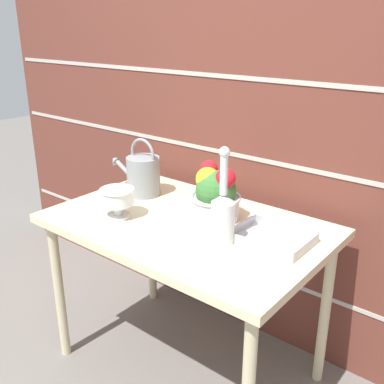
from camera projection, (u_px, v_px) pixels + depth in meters
The scene contains 8 objects.
ground_plane at pixel (187, 364), 2.12m from camera, with size 12.00×12.00×0.00m, color slate.
brick_wall at pixel (252, 117), 2.07m from camera, with size 3.60×0.08×2.20m.
patio_table at pixel (187, 238), 1.88m from camera, with size 1.14×0.73×0.74m.
watering_can at pixel (143, 174), 2.12m from camera, with size 0.30×0.16×0.28m.
crystal_pedestal_bowl at pixel (117, 199), 1.87m from camera, with size 0.15×0.15×0.13m.
flower_planter at pixel (215, 194), 1.85m from camera, with size 0.21×0.21×0.24m.
glass_decanter at pixel (223, 214), 1.64m from camera, with size 0.09×0.09×0.37m.
wire_tray at pixel (272, 239), 1.68m from camera, with size 0.28×0.22×0.04m.
Camera 1 is at (1.08, -1.30, 1.51)m, focal length 42.00 mm.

